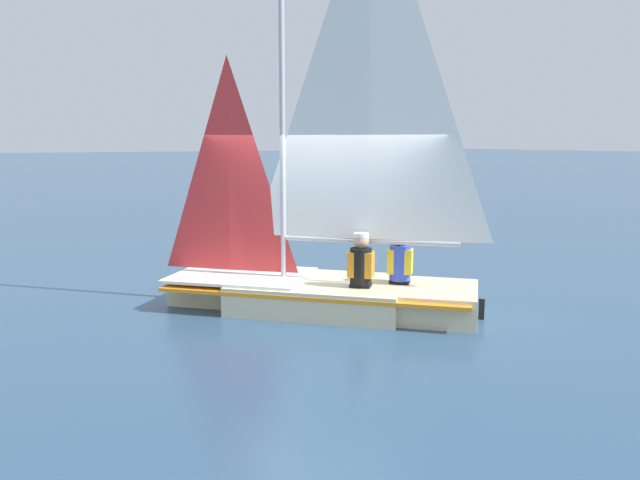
{
  "coord_description": "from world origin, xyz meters",
  "views": [
    {
      "loc": [
        4.51,
        7.57,
        2.42
      ],
      "look_at": [
        0.0,
        0.0,
        1.01
      ],
      "focal_mm": 35.0,
      "sensor_mm": 36.0,
      "label": 1
    }
  ],
  "objects": [
    {
      "name": "sailboat_main",
      "position": [
        -0.05,
        0.05,
        0.87
      ],
      "size": [
        4.18,
        4.18,
        6.05
      ],
      "rotation": [
        0.0,
        0.0,
        5.5
      ],
      "color": "beige",
      "rests_on": "ground_plane"
    },
    {
      "name": "sailor_helm",
      "position": [
        -0.3,
        0.6,
        0.63
      ],
      "size": [
        0.42,
        0.42,
        1.16
      ],
      "rotation": [
        0.0,
        0.0,
        5.5
      ],
      "color": "black",
      "rests_on": "ground_plane"
    },
    {
      "name": "ground_plane",
      "position": [
        0.0,
        0.0,
        0.0
      ],
      "size": [
        260.0,
        260.0,
        0.0
      ],
      "primitive_type": "plane",
      "color": "#2D4C6B"
    },
    {
      "name": "sailor_crew",
      "position": [
        -0.91,
        0.69,
        0.63
      ],
      "size": [
        0.42,
        0.42,
        1.16
      ],
      "rotation": [
        0.0,
        0.0,
        5.5
      ],
      "color": "black",
      "rests_on": "ground_plane"
    }
  ]
}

